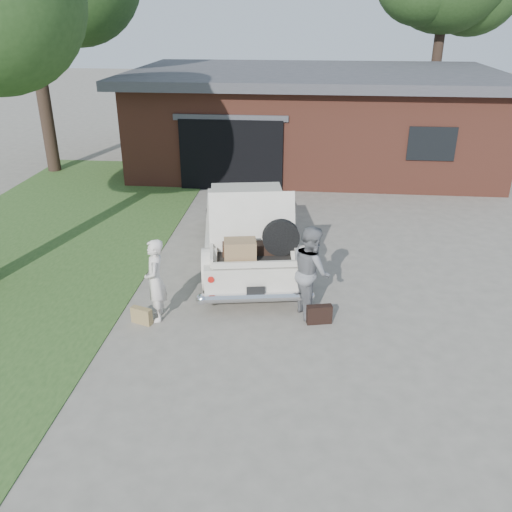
{
  "coord_description": "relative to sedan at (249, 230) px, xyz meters",
  "views": [
    {
      "loc": [
        0.88,
        -8.38,
        5.22
      ],
      "look_at": [
        0.0,
        0.6,
        1.1
      ],
      "focal_mm": 38.0,
      "sensor_mm": 36.0,
      "label": 1
    }
  ],
  "objects": [
    {
      "name": "grass_strip",
      "position": [
        -5.12,
        0.26,
        -0.74
      ],
      "size": [
        6.0,
        16.0,
        0.02
      ],
      "primitive_type": "cube",
      "color": "#2D4C1E",
      "rests_on": "ground"
    },
    {
      "name": "suitcase_right",
      "position": [
        1.57,
        -2.55,
        -0.57
      ],
      "size": [
        0.48,
        0.25,
        0.35
      ],
      "primitive_type": "cube",
      "rotation": [
        0.0,
        0.0,
        0.23
      ],
      "color": "black",
      "rests_on": "ground"
    },
    {
      "name": "ground",
      "position": [
        0.38,
        -2.74,
        -0.75
      ],
      "size": [
        90.0,
        90.0,
        0.0
      ],
      "primitive_type": "plane",
      "color": "gray",
      "rests_on": "ground"
    },
    {
      "name": "sedan",
      "position": [
        0.0,
        0.0,
        0.0
      ],
      "size": [
        2.75,
        5.32,
        2.05
      ],
      "rotation": [
        0.0,
        0.0,
        0.16
      ],
      "color": "silver",
      "rests_on": "ground"
    },
    {
      "name": "suitcase_left",
      "position": [
        -1.64,
        -2.88,
        -0.59
      ],
      "size": [
        0.42,
        0.25,
        0.31
      ],
      "primitive_type": "cube",
      "rotation": [
        0.0,
        0.0,
        -0.35
      ],
      "color": "#9C814F",
      "rests_on": "ground"
    },
    {
      "name": "woman_right",
      "position": [
        1.39,
        -2.19,
        0.12
      ],
      "size": [
        0.92,
        1.03,
        1.74
      ],
      "primitive_type": "imported",
      "rotation": [
        0.0,
        0.0,
        1.95
      ],
      "color": "slate",
      "rests_on": "ground"
    },
    {
      "name": "woman_left",
      "position": [
        -1.39,
        -2.67,
        0.03
      ],
      "size": [
        0.49,
        0.64,
        1.56
      ],
      "primitive_type": "imported",
      "rotation": [
        0.0,
        0.0,
        -1.34
      ],
      "color": "silver",
      "rests_on": "ground"
    },
    {
      "name": "house",
      "position": [
        1.36,
        8.74,
        0.92
      ],
      "size": [
        12.8,
        7.8,
        3.3
      ],
      "color": "brown",
      "rests_on": "ground"
    }
  ]
}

